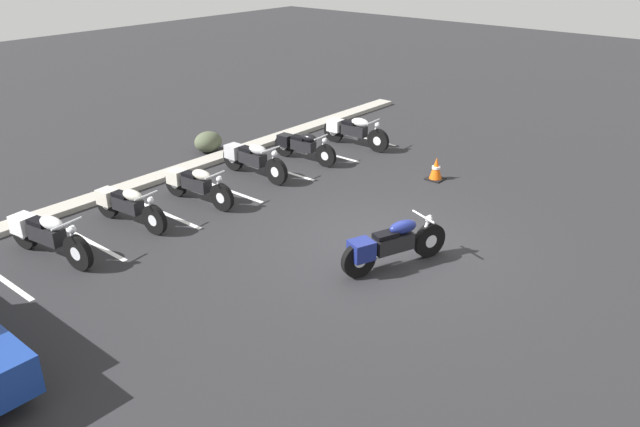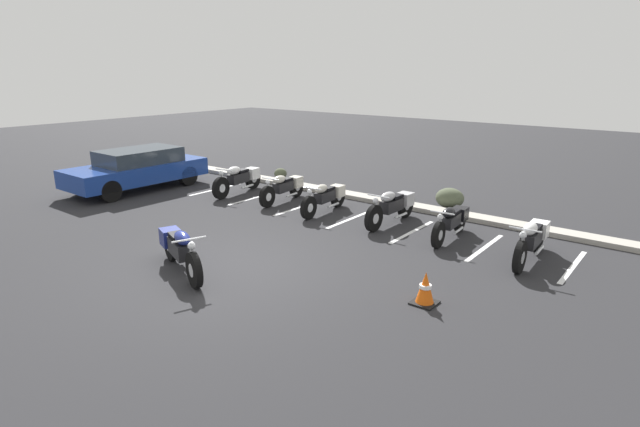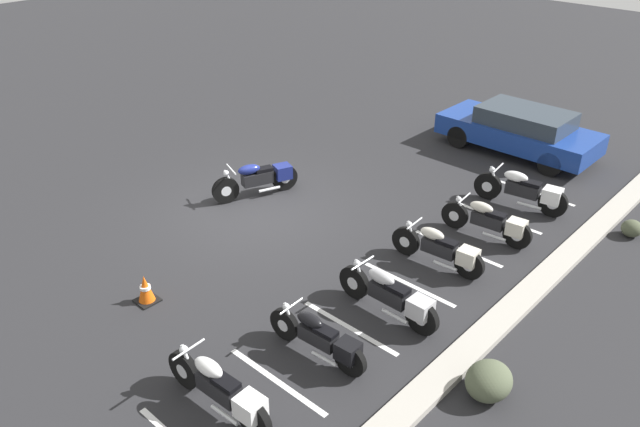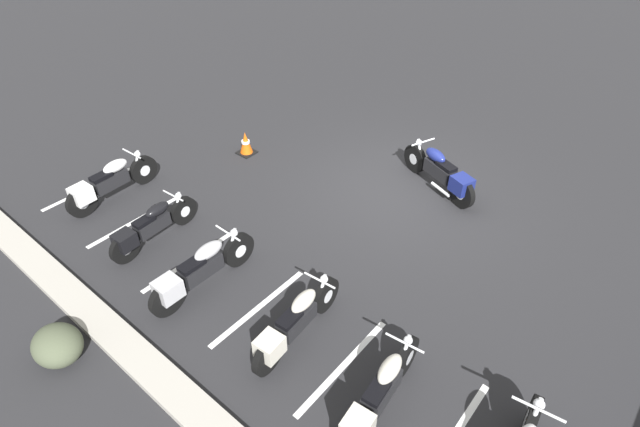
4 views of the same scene
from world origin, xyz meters
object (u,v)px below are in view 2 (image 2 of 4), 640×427
(landscape_rock_1, at_px, (450,198))
(traffic_cone, at_px, (425,289))
(parked_bike_3, at_px, (393,206))
(parked_bike_4, at_px, (452,221))
(parked_bike_0, at_px, (240,178))
(motorcycle_navy_featured, at_px, (179,248))
(car_blue, at_px, (137,168))
(parked_bike_2, at_px, (326,197))
(parked_bike_5, at_px, (532,239))
(parked_bike_1, at_px, (284,187))
(landscape_rock_0, at_px, (280,173))

(landscape_rock_1, height_order, traffic_cone, traffic_cone)
(parked_bike_3, bearing_deg, parked_bike_4, 84.13)
(parked_bike_0, distance_m, parked_bike_4, 7.00)
(parked_bike_0, bearing_deg, motorcycle_navy_featured, 28.40)
(motorcycle_navy_featured, bearing_deg, parked_bike_3, 93.24)
(parked_bike_4, height_order, car_blue, car_blue)
(parked_bike_2, height_order, parked_bike_4, parked_bike_2)
(parked_bike_3, relative_size, parked_bike_5, 1.01)
(parked_bike_2, bearing_deg, parked_bike_0, -95.42)
(parked_bike_2, bearing_deg, parked_bike_1, -99.92)
(parked_bike_3, xyz_separation_m, landscape_rock_1, (0.53, 2.22, -0.17))
(motorcycle_navy_featured, xyz_separation_m, car_blue, (-6.67, 3.37, 0.22))
(landscape_rock_1, xyz_separation_m, traffic_cone, (2.17, -5.82, -0.02))
(motorcycle_navy_featured, xyz_separation_m, parked_bike_2, (-0.30, 4.99, -0.03))
(motorcycle_navy_featured, distance_m, parked_bike_4, 5.99)
(parked_bike_0, distance_m, parked_bike_1, 1.78)
(parked_bike_0, distance_m, car_blue, 3.39)
(landscape_rock_0, distance_m, landscape_rock_1, 6.31)
(motorcycle_navy_featured, bearing_deg, landscape_rock_1, 94.42)
(car_blue, bearing_deg, parked_bike_0, 119.92)
(parked_bike_1, height_order, parked_bike_4, parked_bike_1)
(parked_bike_3, relative_size, parked_bike_4, 1.10)
(parked_bike_2, bearing_deg, parked_bike_3, 92.15)
(car_blue, xyz_separation_m, landscape_rock_0, (2.52, 3.99, -0.49))
(landscape_rock_0, bearing_deg, parked_bike_1, -45.31)
(parked_bike_2, bearing_deg, landscape_rock_0, -126.21)
(landscape_rock_0, bearing_deg, motorcycle_navy_featured, -60.61)
(parked_bike_0, height_order, parked_bike_2, parked_bike_0)
(car_blue, relative_size, traffic_cone, 7.68)
(parked_bike_5, height_order, landscape_rock_0, parked_bike_5)
(parked_bike_0, xyz_separation_m, traffic_cone, (8.06, -3.43, -0.20))
(parked_bike_0, xyz_separation_m, landscape_rock_0, (-0.42, 2.32, -0.28))
(parked_bike_1, bearing_deg, parked_bike_2, 78.58)
(car_blue, bearing_deg, landscape_rock_0, 148.07)
(parked_bike_2, height_order, parked_bike_3, parked_bike_3)
(parked_bike_4, height_order, parked_bike_5, parked_bike_5)
(parked_bike_0, height_order, landscape_rock_0, parked_bike_0)
(parked_bike_0, xyz_separation_m, landscape_rock_1, (5.89, 2.39, -0.18))
(parked_bike_2, distance_m, traffic_cone, 5.73)
(motorcycle_navy_featured, relative_size, parked_bike_4, 1.07)
(landscape_rock_1, distance_m, traffic_cone, 6.21)
(parked_bike_3, xyz_separation_m, car_blue, (-8.30, -1.84, 0.23))
(parked_bike_2, distance_m, parked_bike_4, 3.58)
(parked_bike_4, xyz_separation_m, landscape_rock_1, (-1.11, 2.41, -0.13))
(parked_bike_4, xyz_separation_m, car_blue, (-9.95, -1.65, 0.27))
(parked_bike_2, bearing_deg, parked_bike_4, 86.09)
(parked_bike_1, bearing_deg, motorcycle_navy_featured, 14.81)
(parked_bike_0, bearing_deg, landscape_rock_0, -177.81)
(parked_bike_0, height_order, car_blue, car_blue)
(parked_bike_1, xyz_separation_m, traffic_cone, (6.28, -3.53, -0.17))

